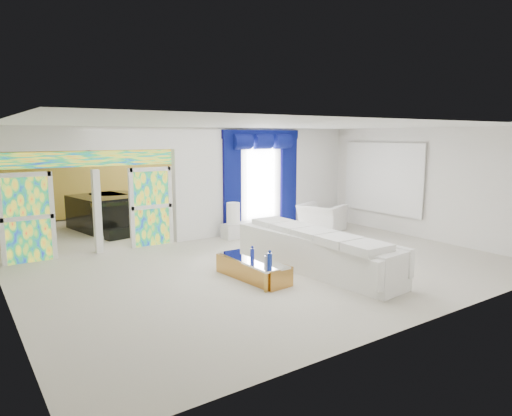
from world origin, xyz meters
TOP-DOWN VIEW (x-y plane):
  - floor at (0.00, 0.00)m, footprint 12.00×12.00m
  - dividing_wall at (2.15, 1.00)m, footprint 5.70×0.18m
  - dividing_header at (-2.85, 1.00)m, footprint 4.30×0.18m
  - stained_panel_left at (-4.28, 1.00)m, footprint 0.95×0.04m
  - stained_panel_right at (-1.42, 1.00)m, footprint 0.95×0.04m
  - stained_transom at (-2.85, 1.00)m, footprint 4.00×0.05m
  - window_pane at (1.90, 0.90)m, footprint 1.00×0.02m
  - blue_drape_left at (0.90, 0.87)m, footprint 0.55×0.10m
  - blue_drape_right at (2.90, 0.87)m, footprint 0.55×0.10m
  - blue_pelmet at (1.90, 0.87)m, footprint 2.60×0.12m
  - wall_mirror at (4.94, -1.00)m, footprint 0.04×2.70m
  - gold_curtains at (0.00, 5.90)m, footprint 9.70×0.12m
  - white_sofa at (0.51, -3.07)m, footprint 1.24×4.02m
  - coffee_table at (-0.84, -2.77)m, footprint 0.73×1.74m
  - console_table at (1.01, 0.51)m, footprint 1.24×0.46m
  - table_lamp at (0.71, 0.51)m, footprint 0.36×0.36m
  - armchair at (3.40, -0.11)m, footprint 1.41×1.50m
  - grand_piano at (-1.85, 3.83)m, footprint 1.83×2.21m
  - piano_bench at (-1.85, 2.23)m, footprint 0.88×0.47m
  - tv_console at (-4.62, 2.84)m, footprint 0.63×0.59m
  - chandelier at (-2.30, 3.40)m, footprint 0.60×0.60m
  - decanters at (-0.80, -3.07)m, footprint 0.14×0.60m

SIDE VIEW (x-z plane):
  - floor at x=0.00m, z-range 0.00..0.00m
  - piano_bench at x=-1.85m, z-range 0.00..0.28m
  - coffee_table at x=-0.84m, z-range 0.00..0.38m
  - console_table at x=1.01m, z-range 0.00..0.41m
  - white_sofa at x=0.51m, z-range 0.00..0.75m
  - armchair at x=3.40m, z-range 0.00..0.78m
  - tv_console at x=-4.62m, z-range 0.00..0.79m
  - decanters at x=-0.80m, z-range 0.36..0.60m
  - grand_piano at x=-1.85m, z-range 0.00..1.00m
  - table_lamp at x=0.71m, z-range 0.41..0.99m
  - stained_panel_left at x=-4.28m, z-range 0.00..2.00m
  - stained_panel_right at x=-1.42m, z-range 0.00..2.00m
  - blue_drape_left at x=0.90m, z-range 0.00..2.80m
  - blue_drape_right at x=2.90m, z-range 0.00..2.80m
  - window_pane at x=1.90m, z-range 0.30..2.60m
  - dividing_wall at x=2.15m, z-range 0.00..3.00m
  - gold_curtains at x=0.00m, z-range 0.05..2.95m
  - wall_mirror at x=4.94m, z-range 0.60..2.50m
  - stained_transom at x=-2.85m, z-range 2.08..2.42m
  - chandelier at x=-2.30m, z-range 2.35..2.95m
  - dividing_header at x=-2.85m, z-range 2.45..3.00m
  - blue_pelmet at x=1.90m, z-range 2.69..2.94m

